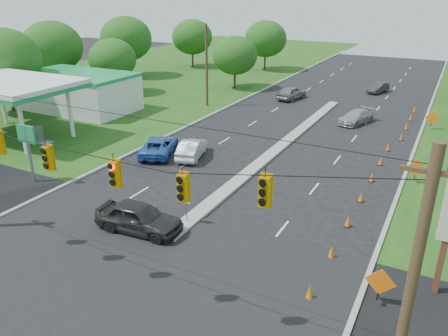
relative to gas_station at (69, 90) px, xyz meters
The scene contains 37 objects.
ground 31.23m from the gas_station, 40.57° to the right, with size 160.00×160.00×0.00m, color black.
grass_left 6.87m from the gas_station, behind, with size 40.00×160.00×0.06m, color #1E4714.
cross_street 31.23m from the gas_station, 40.57° to the right, with size 160.00×14.00×0.02m, color black.
curb_left 16.89m from the gas_station, 35.78° to the left, with size 0.25×110.00×0.16m, color gray.
curb_right 35.22m from the gas_station, 16.13° to the left, with size 0.25×110.00×0.16m, color gray.
median 23.79m from the gas_station, ahead, with size 1.00×34.00×0.18m, color gray.
median_sign 27.62m from the gas_station, 31.07° to the right, with size 0.55×0.06×2.05m.
signal_span 31.83m from the gas_station, 42.00° to the right, with size 25.60×0.32×9.00m.
utility_pole_far_left 14.93m from the gas_station, 41.21° to the left, with size 0.28×0.28×9.00m, color #422D1C.
gas_station is the anchor object (origin of this frame).
cone_0 36.23m from the gas_station, 28.48° to the right, with size 0.32×0.32×0.70m, color orange.
cone_1 34.70m from the gas_station, 23.38° to the right, with size 0.32×0.32×0.70m, color orange.
cone_2 33.47m from the gas_station, 17.86° to the right, with size 0.32×0.32×0.70m, color orange.
cone_3 32.57m from the gas_station, 11.98° to the right, with size 0.32×0.32×0.70m, color orange.
cone_4 32.03m from the gas_station, ahead, with size 0.32×0.32×0.70m, color orange.
cone_5 31.87m from the gas_station, ahead, with size 0.32×0.32×0.70m, color orange.
cone_6 32.08m from the gas_station, ahead, with size 0.32×0.32×0.70m, color orange.
cone_7 33.26m from the gas_station, 12.63° to the left, with size 0.32×0.32×0.70m, color orange.
cone_8 34.20m from the gas_station, 18.37° to the left, with size 0.32×0.32×0.70m, color orange.
cone_9 35.46m from the gas_station, 23.76° to the left, with size 0.32×0.32×0.70m, color orange.
cone_10 37.00m from the gas_station, 28.74° to the left, with size 0.32×0.32×0.70m, color orange.
work_sign_0 38.11m from the gas_station, 25.25° to the right, with size 1.27×0.58×1.37m.
work_sign_1 34.54m from the gas_station, ahead, with size 1.27×0.58×1.37m.
work_sign_2 36.42m from the gas_station, 18.85° to the left, with size 1.27×0.58×1.37m.
tree_1 7.38m from the gas_station, 160.57° to the right, with size 7.56×7.56×8.82m.
tree_2 10.19m from the gas_station, 103.60° to the left, with size 5.88×5.88×6.86m.
tree_3 21.66m from the gas_station, 112.93° to the left, with size 7.56×7.56×8.82m.
tree_4 32.14m from the gas_station, 97.82° to the left, with size 6.72×6.72×7.84m.
tree_5 22.05m from the gas_station, 63.99° to the left, with size 5.88×5.88×6.86m.
tree_6 35.67m from the gas_station, 77.60° to the left, with size 6.72×6.72×7.84m.
tree_14 13.29m from the gas_station, 143.18° to the left, with size 7.56×7.56×8.82m.
black_sedan 27.10m from the gas_station, 36.54° to the right, with size 1.98×4.93×1.68m, color #262626.
white_sedan 19.02m from the gas_station, 15.30° to the right, with size 1.53×4.38×1.44m, color silver.
blue_pickup 16.67m from the gas_station, 20.06° to the right, with size 2.38×5.16×1.43m, color #2B58AE.
silver_car_far 29.71m from the gas_station, 21.04° to the left, with size 1.86×4.57×1.33m, color #9D9D9F.
silver_car_oncoming 25.48m from the gas_station, 43.28° to the left, with size 1.87×4.64×1.58m, color gray.
dark_car_receding 37.63m from the gas_station, 43.78° to the left, with size 1.34×3.83×1.26m, color #2C2C2C.
Camera 1 is at (12.05, -12.25, 12.43)m, focal length 35.00 mm.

